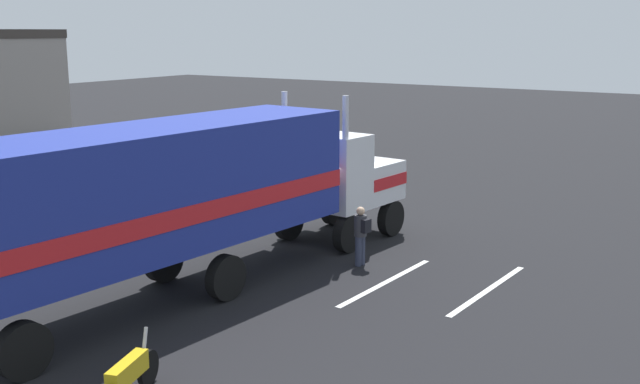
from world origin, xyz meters
The scene contains 6 objects.
ground_plane centered at (0.00, 0.00, 0.00)m, with size 120.00×120.00×0.00m, color black.
lane_stripe_near centered at (-2.57, -3.50, 0.01)m, with size 4.40×0.16×0.01m, color silver.
lane_stripe_mid centered at (-1.74, -5.89, 0.01)m, with size 4.40×0.16×0.01m, color silver.
semi_truck centered at (-5.52, 0.21, 2.52)m, with size 14.33×3.80×4.50m.
person_bystander centered at (-1.68, -2.25, 0.89)m, with size 0.35×0.47×1.63m.
motorcycle centered at (-10.60, -2.75, 0.48)m, with size 2.04×0.75×1.12m.
Camera 1 is at (-18.97, -11.99, 6.32)m, focal length 42.80 mm.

